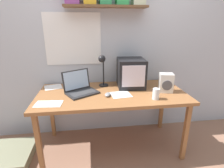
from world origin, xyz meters
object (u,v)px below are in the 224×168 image
at_px(space_heater, 166,83).
at_px(printed_handout, 48,104).
at_px(juice_glass, 156,94).
at_px(open_notebook, 53,87).
at_px(desk_lamp, 102,66).
at_px(laptop, 80,87).
at_px(computer_mouse, 108,95).
at_px(corner_desk, 112,97).
at_px(crt_monitor, 131,73).
at_px(floor_cushion, 9,155).
at_px(loose_paper_near_monitor, 121,95).

bearing_deg(space_heater, printed_handout, -160.77).
distance_m(juice_glass, open_notebook, 1.22).
bearing_deg(printed_handout, space_heater, 7.64).
distance_m(desk_lamp, printed_handout, 0.75).
height_order(laptop, space_heater, laptop).
bearing_deg(space_heater, desk_lamp, 171.26).
relative_size(laptop, computer_mouse, 3.57).
relative_size(desk_lamp, juice_glass, 3.44).
bearing_deg(laptop, space_heater, -36.72).
height_order(corner_desk, computer_mouse, computer_mouse).
height_order(crt_monitor, floor_cushion, crt_monitor).
distance_m(crt_monitor, loose_paper_near_monitor, 0.35).
distance_m(crt_monitor, floor_cushion, 1.69).
bearing_deg(loose_paper_near_monitor, floor_cushion, -179.99).
bearing_deg(crt_monitor, desk_lamp, 178.24).
relative_size(corner_desk, printed_handout, 6.14).
distance_m(laptop, computer_mouse, 0.34).
distance_m(laptop, open_notebook, 0.40).
height_order(crt_monitor, computer_mouse, crt_monitor).
distance_m(desk_lamp, space_heater, 0.76).
bearing_deg(juice_glass, space_heater, 45.16).
distance_m(computer_mouse, open_notebook, 0.72).
xyz_separation_m(corner_desk, juice_glass, (0.42, -0.24, 0.11)).
height_order(computer_mouse, floor_cushion, computer_mouse).
height_order(desk_lamp, loose_paper_near_monitor, desk_lamp).
bearing_deg(computer_mouse, printed_handout, -167.77).
relative_size(printed_handout, floor_cushion, 0.53).
height_order(corner_desk, laptop, laptop).
bearing_deg(computer_mouse, space_heater, 3.49).
distance_m(space_heater, computer_mouse, 0.67).
distance_m(crt_monitor, open_notebook, 0.96).
relative_size(computer_mouse, printed_handout, 0.44).
height_order(laptop, open_notebook, laptop).
relative_size(laptop, open_notebook, 1.71).
bearing_deg(computer_mouse, crt_monitor, 40.55).
bearing_deg(loose_paper_near_monitor, desk_lamp, 121.48).
bearing_deg(laptop, floor_cushion, 158.61).
xyz_separation_m(desk_lamp, open_notebook, (-0.60, 0.06, -0.26)).
bearing_deg(printed_handout, loose_paper_near_monitor, 10.85).
height_order(desk_lamp, computer_mouse, desk_lamp).
distance_m(desk_lamp, juice_glass, 0.71).
bearing_deg(laptop, corner_desk, -38.51).
distance_m(open_notebook, floor_cushion, 0.90).
height_order(open_notebook, loose_paper_near_monitor, same).
bearing_deg(loose_paper_near_monitor, computer_mouse, -174.79).
bearing_deg(printed_handout, crt_monitor, 23.69).
relative_size(corner_desk, desk_lamp, 4.20).
bearing_deg(floor_cushion, juice_glass, -5.68).
xyz_separation_m(crt_monitor, floor_cushion, (-1.44, -0.25, -0.84)).
relative_size(desk_lamp, space_heater, 1.85).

